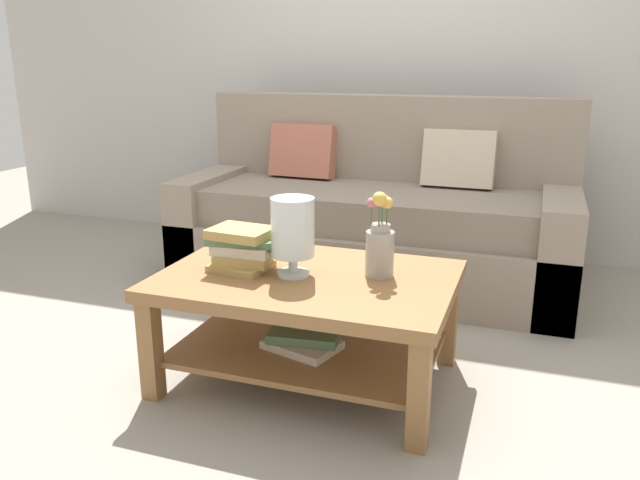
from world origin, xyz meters
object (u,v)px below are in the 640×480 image
Objects in this scene: glass_hurricane_vase at (293,230)px; flower_pitcher at (380,244)px; couch at (375,219)px; coffee_table at (307,305)px; book_stack_main at (243,248)px.

flower_pitcher reaches higher than glass_hurricane_vase.
glass_hurricane_vase is (0.01, -1.31, 0.28)m from couch.
coffee_table is (0.06, -1.29, -0.04)m from couch.
glass_hurricane_vase is 0.91× the size of flower_pitcher.
book_stack_main is at bearing -175.04° from coffee_table.
coffee_table is 0.38m from flower_pitcher.
flower_pitcher reaches higher than coffee_table.
coffee_table is 3.36× the size of flower_pitcher.
flower_pitcher is (0.53, 0.10, 0.04)m from book_stack_main.
couch is at bearing 105.15° from flower_pitcher.
flower_pitcher reaches higher than book_stack_main.
coffee_table is at bearing -163.68° from flower_pitcher.
couch is 1.27m from flower_pitcher.
couch reaches higher than flower_pitcher.
glass_hurricane_vase is at bearing -153.25° from coffee_table.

